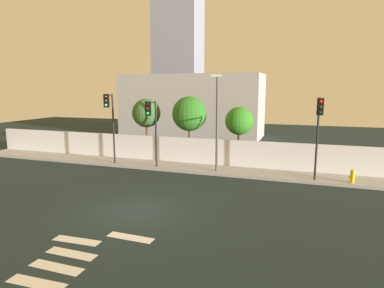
% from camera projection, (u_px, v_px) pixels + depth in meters
% --- Properties ---
extents(ground_plane, '(80.00, 80.00, 0.00)m').
position_uv_depth(ground_plane, '(136.00, 211.00, 14.60)').
color(ground_plane, '#1B2828').
extents(sidewalk, '(36.00, 2.40, 0.15)m').
position_uv_depth(sidewalk, '(195.00, 168.00, 22.23)').
color(sidewalk, '#9E9E9E').
rests_on(sidewalk, ground).
extents(perimeter_wall, '(36.00, 0.18, 1.80)m').
position_uv_depth(perimeter_wall, '(201.00, 151.00, 23.27)').
color(perimeter_wall, silver).
rests_on(perimeter_wall, sidewalk).
extents(crosswalk_marking, '(3.52, 3.89, 0.01)m').
position_uv_depth(crosswalk_marking, '(77.00, 255.00, 10.76)').
color(crosswalk_marking, silver).
rests_on(crosswalk_marking, ground).
extents(traffic_light_left, '(0.34, 1.67, 4.77)m').
position_uv_depth(traffic_light_left, '(319.00, 121.00, 17.88)').
color(traffic_light_left, black).
rests_on(traffic_light_left, sidewalk).
extents(traffic_light_center, '(0.36, 1.14, 4.92)m').
position_uv_depth(traffic_light_center, '(110.00, 114.00, 22.45)').
color(traffic_light_center, black).
rests_on(traffic_light_center, sidewalk).
extents(traffic_light_right, '(0.35, 1.45, 4.48)m').
position_uv_depth(traffic_light_right, '(152.00, 120.00, 21.27)').
color(traffic_light_right, black).
rests_on(traffic_light_right, sidewalk).
extents(street_lamp_curbside, '(0.78, 2.00, 6.14)m').
position_uv_depth(street_lamp_curbside, '(217.00, 114.00, 20.38)').
color(street_lamp_curbside, '#4C4C51').
rests_on(street_lamp_curbside, sidewalk).
extents(fire_hydrant, '(0.44, 0.26, 0.78)m').
position_uv_depth(fire_hydrant, '(353.00, 176.00, 18.47)').
color(fire_hydrant, gold).
rests_on(fire_hydrant, sidewalk).
extents(roadside_tree_leftmost, '(2.22, 2.22, 4.66)m').
position_uv_depth(roadside_tree_leftmost, '(146.00, 113.00, 25.48)').
color(roadside_tree_leftmost, brown).
rests_on(roadside_tree_leftmost, ground).
extents(roadside_tree_midleft, '(2.58, 2.58, 4.87)m').
position_uv_depth(roadside_tree_midleft, '(189.00, 114.00, 24.33)').
color(roadside_tree_midleft, brown).
rests_on(roadside_tree_midleft, ground).
extents(roadside_tree_midright, '(1.99, 1.99, 4.15)m').
position_uv_depth(roadside_tree_midright, '(239.00, 121.00, 23.19)').
color(roadside_tree_midright, brown).
rests_on(roadside_tree_midright, ground).
extents(low_building_distant, '(15.94, 6.00, 7.02)m').
position_uv_depth(low_building_distant, '(192.00, 106.00, 37.70)').
color(low_building_distant, '#ACACAC').
rests_on(low_building_distant, ground).
extents(tower_on_skyline, '(6.80, 5.00, 30.65)m').
position_uv_depth(tower_on_skyline, '(178.00, 22.00, 48.97)').
color(tower_on_skyline, gray).
rests_on(tower_on_skyline, ground).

